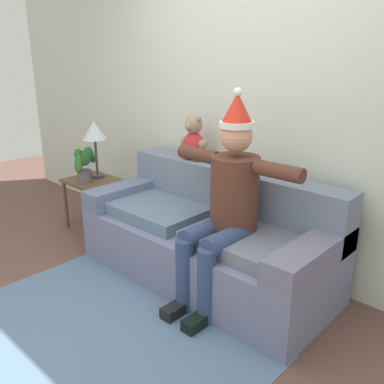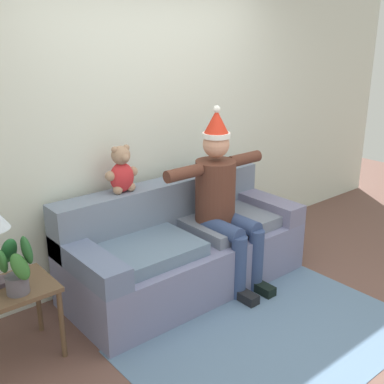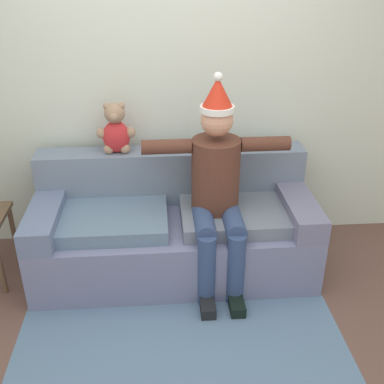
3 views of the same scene
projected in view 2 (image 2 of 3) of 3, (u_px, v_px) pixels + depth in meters
ground_plane at (274, 338)px, 3.41m from camera, size 10.00×10.00×0.00m
back_wall at (144, 120)px, 4.09m from camera, size 7.00×0.10×2.70m
couch at (183, 247)px, 4.05m from camera, size 2.04×0.87×0.85m
person_seated at (223, 197)px, 3.97m from camera, size 1.02×0.77×1.51m
teddy_bear at (122, 171)px, 3.77m from camera, size 0.29×0.17×0.38m
side_table at (12, 299)px, 3.08m from camera, size 0.53×0.44×0.53m
potted_plant at (16, 267)px, 2.93m from camera, size 0.24×0.27×0.38m
area_rug at (274, 338)px, 3.40m from camera, size 2.07×1.35×0.01m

